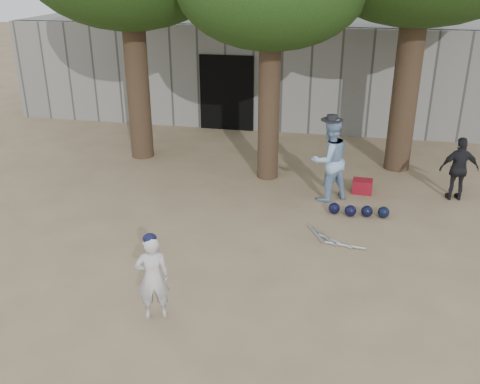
% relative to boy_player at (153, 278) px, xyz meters
% --- Properties ---
extents(ground, '(70.00, 70.00, 0.00)m').
position_rel_boy_player_xyz_m(ground, '(0.12, 1.46, -0.64)').
color(ground, '#937C5E').
rests_on(ground, ground).
extents(boy_player, '(0.55, 0.46, 1.28)m').
position_rel_boy_player_xyz_m(boy_player, '(0.00, 0.00, 0.00)').
color(boy_player, silver).
rests_on(boy_player, ground).
extents(spectator_blue, '(1.09, 1.05, 1.76)m').
position_rel_boy_player_xyz_m(spectator_blue, '(2.16, 4.63, 0.24)').
color(spectator_blue, '#8FB3DD').
rests_on(spectator_blue, ground).
extents(spectator_dark, '(0.84, 0.45, 1.36)m').
position_rel_boy_player_xyz_m(spectator_dark, '(4.82, 5.18, 0.04)').
color(spectator_dark, black).
rests_on(spectator_dark, ground).
extents(red_bag, '(0.44, 0.34, 0.30)m').
position_rel_boy_player_xyz_m(red_bag, '(2.90, 5.13, -0.49)').
color(red_bag, maroon).
rests_on(red_bag, ground).
extents(back_building, '(16.00, 5.24, 3.00)m').
position_rel_boy_player_xyz_m(back_building, '(0.12, 11.79, 0.86)').
color(back_building, gray).
rests_on(back_building, ground).
extents(helmet_row, '(1.19, 0.29, 0.23)m').
position_rel_boy_player_xyz_m(helmet_row, '(2.82, 3.92, -0.52)').
color(helmet_row, black).
rests_on(helmet_row, ground).
extents(bat_pile, '(1.09, 0.79, 0.06)m').
position_rel_boy_player_xyz_m(bat_pile, '(2.33, 2.77, -0.61)').
color(bat_pile, silver).
rests_on(bat_pile, ground).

